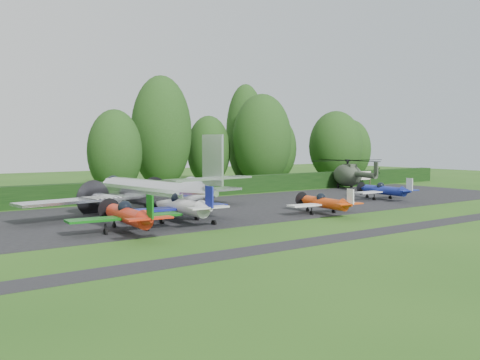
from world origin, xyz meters
TOP-DOWN VIEW (x-y plane):
  - ground at (0.00, 0.00)m, footprint 160.00×160.00m
  - apron at (0.00, 10.00)m, footprint 70.00×18.00m
  - taxiway_verge at (0.00, -6.00)m, footprint 70.00×2.00m
  - hedgerow at (0.00, 21.00)m, footprint 90.00×1.60m
  - transport_plane at (-7.30, 10.20)m, footprint 20.72×15.89m
  - light_plane_red at (-12.58, 2.91)m, footprint 7.47×7.86m
  - light_plane_white at (-7.46, 5.01)m, footprint 7.80×8.20m
  - light_plane_orange at (4.11, 2.03)m, footprint 6.17×6.49m
  - light_plane_blue at (16.93, 6.37)m, footprint 6.39×6.71m
  - helicopter at (24.43, 18.17)m, footprint 11.50×13.46m
  - sign_board at (28.01, 19.06)m, footprint 3.61×0.14m
  - tree_0 at (33.28, 28.85)m, footprint 8.12×8.12m
  - tree_3 at (-2.60, 28.48)m, footprint 6.15×6.15m
  - tree_5 at (5.03, 31.79)m, footprint 7.62×7.62m
  - tree_6 at (38.37, 30.44)m, footprint 6.50×6.50m
  - tree_7 at (24.66, 33.22)m, footprint 6.78×6.78m
  - tree_9 at (12.79, 32.84)m, footprint 5.92×5.92m
  - tree_10 at (18.58, 28.45)m, footprint 8.05×8.05m
  - tree_11 at (20.32, 34.53)m, footprint 5.73×5.73m

SIDE VIEW (x-z plane):
  - ground at x=0.00m, z-range 0.00..0.00m
  - hedgerow at x=0.00m, z-range -1.00..1.00m
  - taxiway_verge at x=0.00m, z-range 0.00..0.00m
  - apron at x=0.00m, z-range 0.00..0.01m
  - light_plane_orange at x=4.11m, z-range -0.20..2.17m
  - light_plane_blue at x=16.93m, z-range -0.21..2.25m
  - light_plane_red at x=-12.58m, z-range -0.24..2.63m
  - light_plane_white at x=-7.46m, z-range -0.25..2.75m
  - sign_board at x=28.01m, z-range 0.36..2.39m
  - transport_plane at x=-7.30m, z-range -1.47..5.17m
  - helicopter at x=24.43m, z-range 0.14..3.84m
  - tree_9 at x=12.79m, z-range -0.01..9.51m
  - tree_6 at x=38.37m, z-range -0.01..9.51m
  - tree_3 at x=-2.60m, z-range -0.01..9.60m
  - tree_7 at x=24.66m, z-range -0.01..9.93m
  - tree_0 at x=33.28m, z-range -0.01..10.67m
  - tree_10 at x=18.58m, z-range -0.01..12.45m
  - tree_5 at x=5.03m, z-range -0.01..14.27m
  - tree_11 at x=20.32m, z-range -0.02..14.39m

